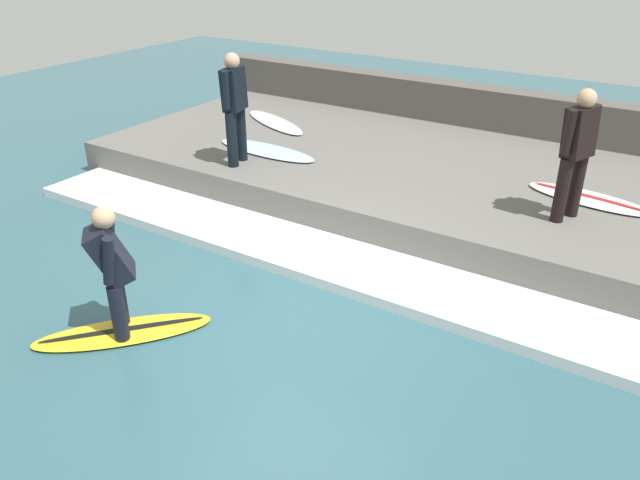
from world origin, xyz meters
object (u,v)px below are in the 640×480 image
surfboard_waiting_far (589,198)px  surfer_riding (111,265)px  surfboard_riding (123,332)px  surfboard_waiting_near (266,150)px  surfer_waiting_far (577,148)px  surfboard_spare (275,122)px  surfer_waiting_near (234,103)px

surfboard_waiting_far → surfer_riding: bearing=144.5°
surfboard_riding → surfer_riding: size_ratio=1.21×
surfboard_waiting_near → surfer_waiting_far: bearing=-90.1°
surfboard_waiting_near → surfboard_spare: bearing=31.2°
surfboard_riding → surfer_waiting_far: (4.34, -3.48, 1.46)m
surfboard_riding → surfboard_spare: surfboard_spare is taller
surfboard_riding → surfer_waiting_near: bearing=20.5°
surfboard_waiting_far → surfboard_riding: bearing=144.5°
surfboard_riding → surfer_waiting_far: surfer_waiting_far is taller
surfer_waiting_far → surfboard_spare: bearing=76.1°
surfer_riding → surfboard_riding: bearing=180.0°
surfboard_waiting_near → surfer_waiting_far: surfer_waiting_far is taller
surfboard_spare → surfer_waiting_far: bearing=-103.9°
surfer_riding → surfer_waiting_near: (3.69, 1.38, 0.65)m
surfboard_riding → surfer_riding: surfer_riding is taller
surfboard_spare → surfer_waiting_near: bearing=-159.2°
surfboard_waiting_near → surfer_waiting_far: size_ratio=1.18×
surfboard_riding → surfer_waiting_near: size_ratio=1.02×
surfboard_riding → surfboard_waiting_near: (4.35, 1.32, 0.55)m
surfboard_riding → surfer_waiting_far: bearing=-38.7°
surfer_riding → surfer_waiting_far: (4.34, -3.48, 0.63)m
surfboard_riding → surfboard_spare: 6.15m
surfer_riding → surfer_waiting_far: size_ratio=0.86×
surfboard_riding → surfer_waiting_far: size_ratio=1.04×
surfer_riding → surfboard_waiting_far: size_ratio=0.81×
surfer_riding → surfboard_waiting_far: bearing=-35.5°
surfer_waiting_near → surfboard_waiting_far: bearing=-74.2°
surfboard_riding → surfboard_spare: (5.74, 2.16, 0.55)m
surfer_waiting_far → surfboard_waiting_far: (0.76, -0.16, -0.91)m
surfer_waiting_near → surfboard_waiting_far: surfer_waiting_near is taller
surfboard_waiting_far → surfboard_waiting_near: bearing=98.6°
surfboard_spare → surfboard_waiting_near: bearing=-148.8°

